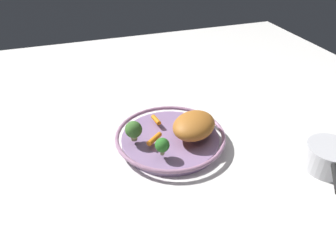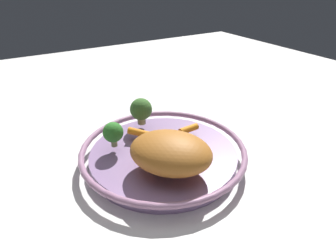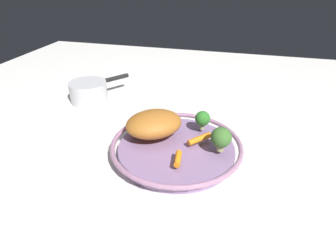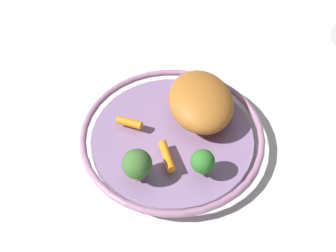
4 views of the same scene
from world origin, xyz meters
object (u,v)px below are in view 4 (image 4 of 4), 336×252
Objects in this scene: roast_chicken_piece at (201,101)px; broccoli_floret_mid at (137,164)px; baby_carrot_center at (129,123)px; baby_carrot_near_rim at (167,156)px; broccoli_floret_large at (203,162)px; serving_bowl at (172,138)px.

roast_chicken_piece is 2.43× the size of broccoli_floret_mid.
broccoli_floret_mid reaches higher than baby_carrot_center.
broccoli_floret_mid is (0.06, -0.03, 0.03)m from baby_carrot_near_rim.
broccoli_floret_large is at bearing 92.81° from baby_carrot_near_rim.
broccoli_floret_large is (0.05, 0.09, 0.05)m from serving_bowl.
roast_chicken_piece is at bearing 170.35° from broccoli_floret_mid.
serving_bowl is at bearing 176.41° from broccoli_floret_mid.
broccoli_floret_mid reaches higher than baby_carrot_near_rim.
roast_chicken_piece reaches higher than broccoli_floret_large.
broccoli_floret_mid is 0.11m from broccoli_floret_large.
baby_carrot_near_rim is 0.07m from broccoli_floret_large.
roast_chicken_piece reaches higher than baby_carrot_near_rim.
baby_carrot_center is 0.78× the size of broccoli_floret_mid.
baby_carrot_center is at bearing -48.75° from roast_chicken_piece.
broccoli_floret_large is (-0.06, 0.09, -0.00)m from broccoli_floret_mid.
baby_carrot_near_rim is at bearing -87.19° from broccoli_floret_large.
broccoli_floret_large reaches higher than serving_bowl.
broccoli_floret_mid is (0.11, -0.01, 0.05)m from serving_bowl.
roast_chicken_piece is 2.34× the size of baby_carrot_near_rim.
baby_carrot_center is at bearing -109.71° from baby_carrot_near_rim.
serving_bowl is 0.11m from broccoli_floret_large.
roast_chicken_piece reaches higher than baby_carrot_center.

